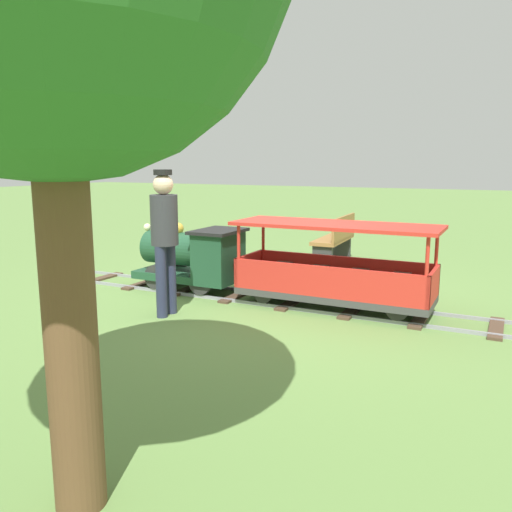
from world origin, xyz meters
name	(u,v)px	position (x,y,z in m)	size (l,w,h in m)	color
ground_plane	(273,301)	(0.00, 0.00, 0.00)	(60.00, 60.00, 0.00)	#608442
track	(264,299)	(0.00, 0.12, 0.02)	(0.77, 6.05, 0.04)	gray
locomotive	(194,256)	(0.00, 1.15, 0.48)	(0.73, 1.45, 1.05)	#1E472D
passenger_car	(334,274)	(0.00, -0.78, 0.42)	(0.83, 2.35, 0.97)	#3F3F3F
conductor_person	(165,231)	(-1.07, 0.82, 0.96)	(0.30, 0.30, 1.62)	#282D47
park_bench	(336,240)	(2.65, 0.05, 0.42)	(1.31, 0.45, 0.82)	olive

